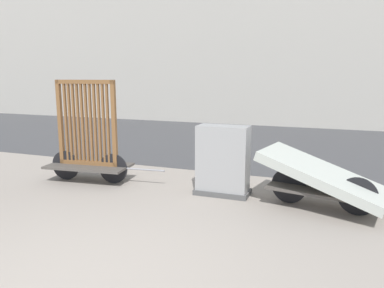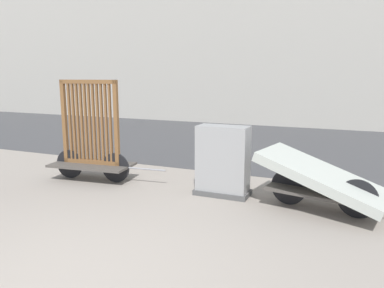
% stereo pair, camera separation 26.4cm
% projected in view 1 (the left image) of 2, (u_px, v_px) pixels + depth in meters
% --- Properties ---
extents(ground_plane, '(60.00, 60.00, 0.00)m').
position_uv_depth(ground_plane, '(79.00, 286.00, 3.40)').
color(ground_plane, gray).
extents(road_strip, '(56.00, 7.18, 0.01)m').
position_uv_depth(road_strip, '(254.00, 142.00, 10.67)').
color(road_strip, '#424244').
rests_on(road_strip, ground_plane).
extents(bike_cart_with_bedframe, '(2.19, 0.86, 1.81)m').
position_uv_depth(bike_cart_with_bedframe, '(88.00, 146.00, 6.65)').
color(bike_cart_with_bedframe, '#4C4742').
rests_on(bike_cart_with_bedframe, ground_plane).
extents(bike_cart_with_mattress, '(2.35, 1.26, 0.83)m').
position_uv_depth(bike_cart_with_mattress, '(323.00, 178.00, 5.30)').
color(bike_cart_with_mattress, '#4C4742').
rests_on(bike_cart_with_mattress, ground_plane).
extents(utility_cabinet, '(0.87, 0.44, 1.11)m').
position_uv_depth(utility_cabinet, '(223.00, 163.00, 5.94)').
color(utility_cabinet, '#4C4C4C').
rests_on(utility_cabinet, ground_plane).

